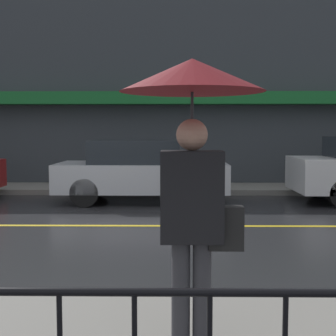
{
  "coord_description": "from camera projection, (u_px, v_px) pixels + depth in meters",
  "views": [
    {
      "loc": [
        1.59,
        -8.12,
        1.68
      ],
      "look_at": [
        1.51,
        -2.58,
        1.23
      ],
      "focal_mm": 50.0,
      "sensor_mm": 36.0,
      "label": 1
    }
  ],
  "objects": [
    {
      "name": "building_storefront",
      "position": [
        121.0,
        92.0,
        13.76
      ],
      "size": [
        28.0,
        0.85,
        5.64
      ],
      "color": "#383D42",
      "rests_on": "ground_plane"
    },
    {
      "name": "pedestrian",
      "position": [
        193.0,
        125.0,
        3.15
      ],
      "size": [
        0.98,
        0.98,
        2.02
      ],
      "color": "#333338",
      "rests_on": "sidewalk_near"
    },
    {
      "name": "sidewalk_far",
      "position": [
        117.0,
        188.0,
        12.99
      ],
      "size": [
        28.0,
        1.74,
        0.14
      ],
      "color": "gray",
      "rests_on": "ground_plane"
    },
    {
      "name": "ground_plane",
      "position": [
        84.0,
        226.0,
        8.25
      ],
      "size": [
        80.0,
        80.0,
        0.0
      ],
      "primitive_type": "plane",
      "color": "#262628"
    },
    {
      "name": "car_silver",
      "position": [
        141.0,
        171.0,
        10.94
      ],
      "size": [
        3.94,
        1.71,
        1.44
      ],
      "color": "#B2B5BA",
      "rests_on": "ground_plane"
    },
    {
      "name": "lane_marking",
      "position": [
        84.0,
        225.0,
        8.25
      ],
      "size": [
        25.2,
        0.12,
        0.01
      ],
      "color": "gold",
      "rests_on": "ground_plane"
    }
  ]
}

